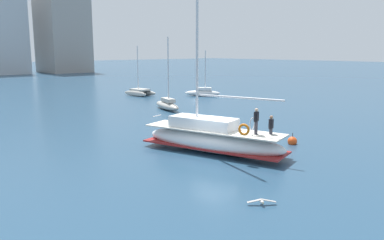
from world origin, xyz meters
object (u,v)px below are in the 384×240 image
(moored_cutter_left, at_px, (140,92))
(seagull, at_px, (262,201))
(main_sailboat, at_px, (212,138))
(moored_catamaran, at_px, (167,104))
(mooring_buoy, at_px, (292,141))
(moored_sloop_near, at_px, (203,92))

(moored_cutter_left, height_order, seagull, moored_cutter_left)
(main_sailboat, relative_size, moored_catamaran, 1.86)
(mooring_buoy, bearing_deg, moored_catamaran, 79.72)
(moored_sloop_near, bearing_deg, seagull, -129.79)
(moored_catamaran, xyz_separation_m, mooring_buoy, (-3.27, -18.05, -0.38))
(moored_cutter_left, bearing_deg, seagull, -117.22)
(mooring_buoy, bearing_deg, main_sailboat, 158.27)
(main_sailboat, relative_size, moored_sloop_near, 2.28)
(moored_cutter_left, xyz_separation_m, seagull, (-18.66, -36.26, -0.39))
(moored_cutter_left, relative_size, mooring_buoy, 7.49)
(moored_sloop_near, relative_size, moored_cutter_left, 0.91)
(moored_sloop_near, bearing_deg, moored_cutter_left, 134.92)
(main_sailboat, xyz_separation_m, moored_cutter_left, (14.12, 28.74, -0.37))
(main_sailboat, xyz_separation_m, moored_sloop_near, (20.42, 22.43, -0.39))
(moored_catamaran, bearing_deg, mooring_buoy, -100.28)
(moored_cutter_left, height_order, mooring_buoy, moored_cutter_left)
(main_sailboat, height_order, moored_sloop_near, main_sailboat)
(moored_catamaran, xyz_separation_m, moored_cutter_left, (5.26, 12.91, -0.02))
(seagull, xyz_separation_m, mooring_buoy, (10.13, 5.29, 0.03))
(moored_catamaran, distance_m, mooring_buoy, 18.35)
(seagull, bearing_deg, main_sailboat, 58.94)
(seagull, relative_size, mooring_buoy, 1.13)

